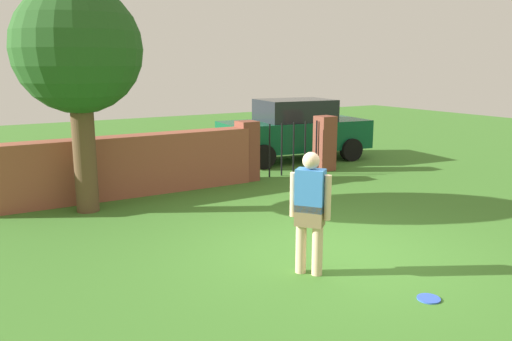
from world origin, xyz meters
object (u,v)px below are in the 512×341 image
(car, at_px, (295,130))
(frisbee_blue, at_px, (429,299))
(tree, at_px, (78,52))
(person, at_px, (310,208))

(car, relative_size, frisbee_blue, 16.21)
(tree, bearing_deg, person, -68.58)
(frisbee_blue, bearing_deg, tree, 113.23)
(person, height_order, car, car)
(frisbee_blue, bearing_deg, person, 118.91)
(tree, xyz_separation_m, person, (1.77, -4.50, -2.00))
(person, xyz_separation_m, frisbee_blue, (0.74, -1.34, -0.89))
(person, distance_m, car, 8.25)
(person, relative_size, car, 0.37)
(car, bearing_deg, frisbee_blue, 71.78)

